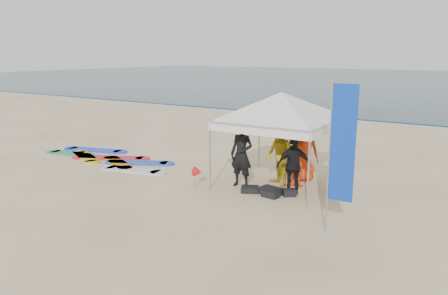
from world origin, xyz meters
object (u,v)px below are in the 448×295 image
person_yellow (279,156)px  person_black_a (241,155)px  marker_pennant (198,172)px  person_seated (332,180)px  person_orange_a (298,159)px  feather_flag (341,146)px  person_orange_b (304,152)px  canopy_tent (282,92)px  surfboard_spread (107,159)px  person_black_b (293,165)px

person_yellow → person_black_a: bearing=-106.7°
marker_pennant → person_seated: bearing=25.1°
person_orange_a → feather_flag: 3.74m
person_yellow → person_seated: size_ratio=2.25×
person_orange_a → marker_pennant: 2.99m
person_orange_b → person_seated: bearing=132.4°
person_orange_a → person_orange_b: bearing=-74.4°
canopy_tent → person_black_a: bearing=-142.0°
person_seated → canopy_tent: (-1.62, -0.06, 2.39)m
person_orange_b → marker_pennant: size_ratio=2.87×
person_seated → marker_pennant: person_seated is taller
person_yellow → person_orange_b: bearing=103.0°
feather_flag → person_seated: bearing=111.0°
person_yellow → canopy_tent: canopy_tent is taller
surfboard_spread → person_orange_b: bearing=10.9°
person_orange_b → surfboard_spread: person_orange_b is taller
surfboard_spread → person_orange_a: bearing=5.7°
person_orange_a → person_black_b: (0.19, -0.75, -0.02)m
person_orange_a → person_orange_b: 0.67m
person_yellow → person_black_b: bearing=1.6°
person_orange_a → marker_pennant: size_ratio=2.67×
person_orange_a → person_black_b: size_ratio=1.02×
feather_flag → person_black_b: bearing=133.4°
person_yellow → person_orange_b: 1.01m
canopy_tent → marker_pennant: 3.37m
person_black_b → feather_flag: bearing=92.0°
canopy_tent → person_black_b: bearing=-38.8°
feather_flag → surfboard_spread: 9.97m
person_orange_a → person_orange_b: person_orange_b is taller
canopy_tent → marker_pennant: bearing=-139.9°
marker_pennant → person_orange_a: bearing=36.8°
person_black_b → marker_pennant: person_black_b is taller
canopy_tent → surfboard_spread: bearing=-175.5°
person_yellow → canopy_tent: size_ratio=0.44×
person_black_a → person_orange_a: 1.69m
person_seated → canopy_tent: canopy_tent is taller
person_orange_a → surfboard_spread: size_ratio=0.30×
person_orange_a → person_seated: person_orange_a is taller
surfboard_spread → feather_flag: bearing=-12.4°
person_seated → surfboard_spread: person_seated is taller
person_seated → feather_flag: feather_flag is taller
marker_pennant → person_orange_b: bearing=46.8°
person_orange_a → person_seated: bearing=-178.6°
feather_flag → marker_pennant: feather_flag is taller
feather_flag → marker_pennant: (-4.54, 1.05, -1.51)m
person_black_a → person_orange_a: bearing=32.5°
person_black_a → person_black_b: (1.60, 0.16, -0.14)m
person_orange_a → marker_pennant: bearing=45.3°
person_black_a → person_orange_b: size_ratio=1.07×
canopy_tent → person_seated: bearing=2.1°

